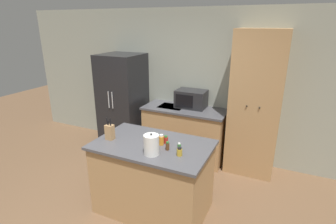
% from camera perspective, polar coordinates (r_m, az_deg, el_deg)
% --- Properties ---
extents(wall_back, '(7.20, 0.06, 2.60)m').
position_cam_1_polar(wall_back, '(4.78, 4.67, 6.14)').
color(wall_back, '#9EA393').
rests_on(wall_back, ground_plane).
extents(refrigerator, '(0.75, 0.75, 1.81)m').
position_cam_1_polar(refrigerator, '(5.08, -9.74, 2.11)').
color(refrigerator, black).
rests_on(refrigerator, ground_plane).
extents(back_counter, '(1.46, 0.63, 0.94)m').
position_cam_1_polar(back_counter, '(4.73, 3.57, -4.54)').
color(back_counter, tan).
rests_on(back_counter, ground_plane).
extents(pantry_cabinet, '(0.76, 0.54, 2.28)m').
position_cam_1_polar(pantry_cabinet, '(4.29, 18.45, 1.45)').
color(pantry_cabinet, tan).
rests_on(pantry_cabinet, ground_plane).
extents(kitchen_island, '(1.44, 0.89, 0.95)m').
position_cam_1_polar(kitchen_island, '(3.47, -3.27, -13.91)').
color(kitchen_island, tan).
rests_on(kitchen_island, ground_plane).
extents(microwave, '(0.52, 0.35, 0.31)m').
position_cam_1_polar(microwave, '(4.59, 5.05, 2.87)').
color(microwave, '#232326').
rests_on(microwave, back_counter).
extents(knife_block, '(0.10, 0.08, 0.29)m').
position_cam_1_polar(knife_block, '(3.38, -12.56, -4.19)').
color(knife_block, tan).
rests_on(knife_block, kitchen_island).
extents(spice_bottle_tall_dark, '(0.05, 0.05, 0.10)m').
position_cam_1_polar(spice_bottle_tall_dark, '(3.23, -0.47, -6.05)').
color(spice_bottle_tall_dark, '#B2281E').
rests_on(spice_bottle_tall_dark, kitchen_island).
extents(spice_bottle_short_red, '(0.06, 0.06, 0.10)m').
position_cam_1_polar(spice_bottle_short_red, '(2.94, 2.51, -8.66)').
color(spice_bottle_short_red, gold).
rests_on(spice_bottle_short_red, kitchen_island).
extents(spice_bottle_amber_oil, '(0.04, 0.04, 0.08)m').
position_cam_1_polar(spice_bottle_amber_oil, '(3.08, 2.45, -7.49)').
color(spice_bottle_amber_oil, '#337033').
rests_on(spice_bottle_amber_oil, kitchen_island).
extents(spice_bottle_green_herb, '(0.06, 0.06, 0.13)m').
position_cam_1_polar(spice_bottle_green_herb, '(3.18, -1.46, -6.13)').
color(spice_bottle_green_herb, orange).
rests_on(spice_bottle_green_herb, kitchen_island).
extents(spice_bottle_pale_salt, '(0.04, 0.04, 0.10)m').
position_cam_1_polar(spice_bottle_pale_salt, '(3.06, -0.11, -7.44)').
color(spice_bottle_pale_salt, '#563319').
rests_on(spice_bottle_pale_salt, kitchen_island).
extents(kettle, '(0.17, 0.17, 0.26)m').
position_cam_1_polar(kettle, '(2.94, -3.64, -7.13)').
color(kettle, white).
rests_on(kettle, kitchen_island).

